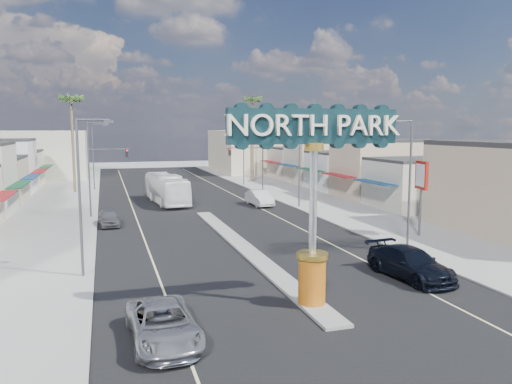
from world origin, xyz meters
TOP-DOWN VIEW (x-y plane):
  - ground at (0.00, 30.00)m, footprint 160.00×160.00m
  - road at (0.00, 30.00)m, footprint 20.00×120.00m
  - median_island at (0.00, 14.00)m, footprint 1.30×30.00m
  - sidewalk_left at (-14.00, 30.00)m, footprint 8.00×120.00m
  - sidewalk_right at (14.00, 30.00)m, footprint 8.00×120.00m
  - storefront_row_right at (24.00, 43.00)m, footprint 12.00×42.00m
  - backdrop_far_left at (-22.00, 75.00)m, footprint 20.00×20.00m
  - backdrop_far_right at (22.00, 75.00)m, footprint 20.00×20.00m
  - gateway_sign at (0.00, 1.98)m, footprint 8.20×1.50m
  - traffic_signal_left at (-9.18, 43.99)m, footprint 5.09×0.45m
  - traffic_signal_right at (9.18, 43.99)m, footprint 5.09×0.45m
  - streetlight_l_near at (-10.43, 10.00)m, footprint 2.03×0.22m
  - streetlight_l_mid at (-10.43, 30.00)m, footprint 2.03×0.22m
  - streetlight_l_far at (-10.43, 52.00)m, footprint 2.03×0.22m
  - streetlight_r_near at (10.43, 10.00)m, footprint 2.03×0.22m
  - streetlight_r_mid at (10.43, 30.00)m, footprint 2.03×0.22m
  - streetlight_r_far at (10.43, 52.00)m, footprint 2.03×0.22m
  - palm_left_far at (-13.00, 50.00)m, footprint 2.60×2.60m
  - palm_right_mid at (13.00, 56.00)m, footprint 2.60×2.60m
  - palm_right_far at (15.00, 62.00)m, footprint 2.60×2.60m
  - suv_left at (-7.23, -0.06)m, footprint 2.77×5.57m
  - suv_right at (7.10, 4.50)m, footprint 3.01×6.14m
  - car_parked_left at (-9.00, 25.38)m, footprint 1.99×4.28m
  - car_parked_right at (6.94, 32.52)m, footprint 2.03×5.17m
  - city_bus at (-2.59, 37.38)m, footprint 3.89×11.95m
  - bank_pylon_sign at (14.06, 13.58)m, footprint 0.55×1.83m

SIDE VIEW (x-z plane):
  - ground at x=0.00m, z-range 0.00..0.00m
  - road at x=0.00m, z-range 0.00..0.01m
  - sidewalk_left at x=-14.00m, z-range 0.00..0.12m
  - sidewalk_right at x=14.00m, z-range 0.00..0.12m
  - median_island at x=0.00m, z-range 0.00..0.16m
  - car_parked_left at x=-9.00m, z-range 0.00..1.42m
  - suv_left at x=-7.23m, z-range 0.00..1.52m
  - car_parked_right at x=6.94m, z-range 0.00..1.68m
  - suv_right at x=7.10m, z-range 0.00..1.72m
  - city_bus at x=-2.59m, z-range 0.00..3.27m
  - storefront_row_right at x=24.00m, z-range 0.00..6.00m
  - backdrop_far_left at x=-22.00m, z-range 0.00..8.00m
  - backdrop_far_right at x=22.00m, z-range 0.00..8.00m
  - traffic_signal_left at x=-9.18m, z-range 1.27..7.27m
  - traffic_signal_right at x=9.18m, z-range 1.27..7.27m
  - bank_pylon_sign at x=14.06m, z-range 1.61..7.43m
  - streetlight_l_near at x=-10.43m, z-range 0.57..9.57m
  - streetlight_l_mid at x=-10.43m, z-range 0.57..9.57m
  - streetlight_l_far at x=-10.43m, z-range 0.57..9.57m
  - streetlight_r_near at x=10.43m, z-range 0.57..9.57m
  - streetlight_r_mid at x=10.43m, z-range 0.57..9.57m
  - streetlight_r_far at x=10.43m, z-range 0.57..9.57m
  - gateway_sign at x=0.00m, z-range 1.35..10.50m
  - palm_right_mid at x=13.00m, z-range 4.55..16.65m
  - palm_left_far at x=-13.00m, z-range 4.95..18.05m
  - palm_right_far at x=15.00m, z-range 5.34..19.44m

